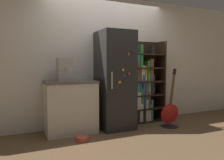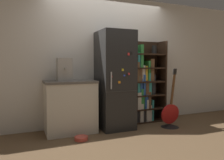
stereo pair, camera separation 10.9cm
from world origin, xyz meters
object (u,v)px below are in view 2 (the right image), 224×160
bookshelf (142,86)px  guitar (170,118)px  pet_bowl (81,138)px  refrigerator (115,80)px  espresso_machine (64,70)px

bookshelf → guitar: bookshelf is taller
bookshelf → pet_bowl: bookshelf is taller
refrigerator → pet_bowl: (-0.79, -0.44, -0.89)m
refrigerator → bookshelf: 0.76m
refrigerator → pet_bowl: refrigerator is taller
refrigerator → guitar: refrigerator is taller
bookshelf → guitar: 0.87m
bookshelf → guitar: (0.29, -0.57, -0.59)m
guitar → pet_bowl: size_ratio=5.23×
refrigerator → guitar: bearing=-21.3°
espresso_machine → pet_bowl: size_ratio=1.82×
refrigerator → espresso_machine: 0.98m
refrigerator → bookshelf: size_ratio=1.08×
refrigerator → espresso_machine: size_ratio=4.63×
bookshelf → espresso_machine: bearing=-174.8°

